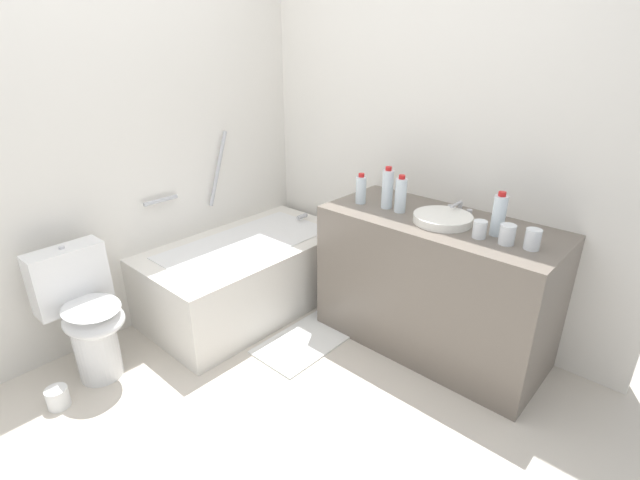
# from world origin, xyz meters

# --- Properties ---
(ground_plane) EXTENTS (4.05, 4.05, 0.00)m
(ground_plane) POSITION_xyz_m (0.00, 0.00, 0.00)
(ground_plane) COLOR beige
(wall_back_tiled) EXTENTS (3.45, 0.10, 2.45)m
(wall_back_tiled) POSITION_xyz_m (0.00, 1.25, 1.23)
(wall_back_tiled) COLOR silver
(wall_back_tiled) RESTS_ON ground_plane
(wall_right_mirror) EXTENTS (0.10, 2.80, 2.45)m
(wall_right_mirror) POSITION_xyz_m (1.58, 0.00, 1.23)
(wall_right_mirror) COLOR silver
(wall_right_mirror) RESTS_ON ground_plane
(bathtub) EXTENTS (1.40, 0.76, 1.18)m
(bathtub) POSITION_xyz_m (0.77, 0.82, 0.26)
(bathtub) COLOR silver
(bathtub) RESTS_ON ground_plane
(toilet) EXTENTS (0.39, 0.48, 0.75)m
(toilet) POSITION_xyz_m (-0.29, 0.91, 0.39)
(toilet) COLOR white
(toilet) RESTS_ON ground_plane
(vanity_counter) EXTENTS (0.60, 1.34, 0.83)m
(vanity_counter) POSITION_xyz_m (1.23, -0.36, 0.41)
(vanity_counter) COLOR #6B6056
(vanity_counter) RESTS_ON ground_plane
(sink_basin) EXTENTS (0.32, 0.32, 0.04)m
(sink_basin) POSITION_xyz_m (1.19, -0.39, 0.85)
(sink_basin) COLOR white
(sink_basin) RESTS_ON vanity_counter
(sink_faucet) EXTENTS (0.12, 0.15, 0.08)m
(sink_faucet) POSITION_xyz_m (1.38, -0.39, 0.86)
(sink_faucet) COLOR #BCBCC1
(sink_faucet) RESTS_ON vanity_counter
(water_bottle_0) EXTENTS (0.07, 0.07, 0.23)m
(water_bottle_0) POSITION_xyz_m (1.22, -0.68, 0.94)
(water_bottle_0) COLOR silver
(water_bottle_0) RESTS_ON vanity_counter
(water_bottle_1) EXTENTS (0.07, 0.07, 0.22)m
(water_bottle_1) POSITION_xyz_m (1.18, -0.12, 0.93)
(water_bottle_1) COLOR silver
(water_bottle_1) RESTS_ON vanity_counter
(water_bottle_2) EXTENTS (0.06, 0.06, 0.19)m
(water_bottle_2) POSITION_xyz_m (1.16, 0.15, 0.92)
(water_bottle_2) COLOR silver
(water_bottle_2) RESTS_ON vanity_counter
(water_bottle_3) EXTENTS (0.07, 0.07, 0.25)m
(water_bottle_3) POSITION_xyz_m (1.19, -0.02, 0.95)
(water_bottle_3) COLOR silver
(water_bottle_3) RESTS_ON vanity_counter
(drinking_glass_0) EXTENTS (0.07, 0.07, 0.09)m
(drinking_glass_0) POSITION_xyz_m (1.13, -0.63, 0.87)
(drinking_glass_0) COLOR white
(drinking_glass_0) RESTS_ON vanity_counter
(drinking_glass_1) EXTENTS (0.08, 0.08, 0.10)m
(drinking_glass_1) POSITION_xyz_m (1.16, -0.88, 0.88)
(drinking_glass_1) COLOR white
(drinking_glass_1) RESTS_ON vanity_counter
(drinking_glass_2) EXTENTS (0.08, 0.08, 0.10)m
(drinking_glass_2) POSITION_xyz_m (1.14, -0.76, 0.88)
(drinking_glass_2) COLOR white
(drinking_glass_2) RESTS_ON vanity_counter
(bath_mat) EXTENTS (0.68, 0.37, 0.01)m
(bath_mat) POSITION_xyz_m (0.73, 0.21, 0.01)
(bath_mat) COLOR white
(bath_mat) RESTS_ON ground_plane
(toilet_paper_roll) EXTENTS (0.11, 0.11, 0.11)m
(toilet_paper_roll) POSITION_xyz_m (-0.55, 0.78, 0.06)
(toilet_paper_roll) COLOR white
(toilet_paper_roll) RESTS_ON ground_plane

